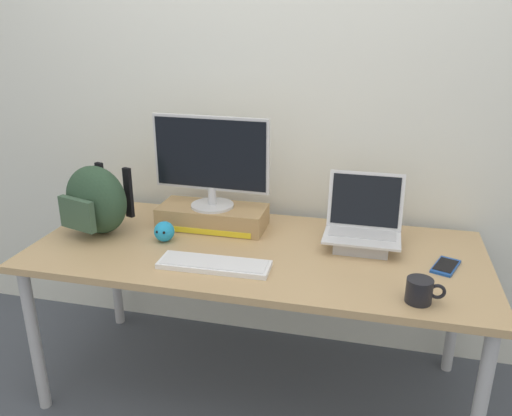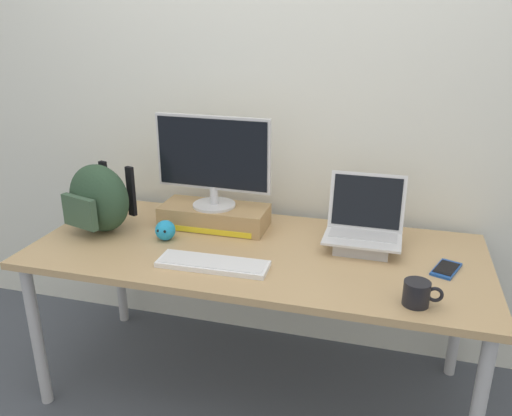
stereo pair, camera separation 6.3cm
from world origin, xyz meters
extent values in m
plane|color=#474C56|center=(0.00, 0.00, 0.00)|extent=(20.00, 20.00, 0.00)
cube|color=silver|center=(0.00, 0.51, 1.30)|extent=(7.00, 0.10, 2.60)
cube|color=tan|center=(0.00, 0.00, 0.70)|extent=(1.88, 0.81, 0.03)
cylinder|color=#B2B2B7|center=(-0.88, -0.35, 0.34)|extent=(0.05, 0.05, 0.68)
cylinder|color=#B2B2B7|center=(0.88, -0.35, 0.34)|extent=(0.05, 0.05, 0.68)
cylinder|color=#B2B2B7|center=(-0.88, 0.35, 0.34)|extent=(0.05, 0.05, 0.68)
cylinder|color=#B2B2B7|center=(0.88, 0.35, 0.34)|extent=(0.05, 0.05, 0.68)
cube|color=#A88456|center=(-0.25, 0.18, 0.76)|extent=(0.49, 0.21, 0.10)
cube|color=yellow|center=(-0.25, 0.08, 0.73)|extent=(0.42, 0.00, 0.02)
cylinder|color=silver|center=(-0.25, 0.18, 0.82)|extent=(0.20, 0.20, 0.01)
cylinder|color=silver|center=(-0.25, 0.18, 0.87)|extent=(0.04, 0.04, 0.08)
cube|color=silver|center=(-0.25, 0.18, 1.06)|extent=(0.54, 0.04, 0.33)
cube|color=black|center=(-0.25, 0.17, 1.06)|extent=(0.51, 0.02, 0.31)
cube|color=#ADADB2|center=(0.43, 0.11, 0.74)|extent=(0.22, 0.20, 0.05)
cube|color=silver|center=(0.43, 0.11, 0.77)|extent=(0.32, 0.25, 0.01)
cube|color=#B7B7BC|center=(0.43, 0.13, 0.78)|extent=(0.28, 0.14, 0.00)
cube|color=silver|center=(0.43, 0.20, 0.89)|extent=(0.32, 0.07, 0.24)
cube|color=black|center=(0.43, 0.20, 0.89)|extent=(0.28, 0.06, 0.21)
cube|color=white|center=(-0.12, -0.21, 0.72)|extent=(0.44, 0.14, 0.02)
cube|color=silver|center=(-0.12, -0.21, 0.73)|extent=(0.41, 0.12, 0.00)
ellipsoid|color=#28422D|center=(-0.73, 0.00, 0.87)|extent=(0.36, 0.28, 0.31)
cube|color=#38513D|center=(-0.76, -0.11, 0.84)|extent=(0.19, 0.08, 0.14)
cube|color=black|center=(-0.78, 0.13, 0.88)|extent=(0.04, 0.03, 0.23)
cube|color=black|center=(-0.61, 0.08, 0.88)|extent=(0.04, 0.03, 0.23)
cylinder|color=black|center=(0.64, -0.29, 0.76)|extent=(0.09, 0.09, 0.09)
torus|color=black|center=(0.70, -0.29, 0.76)|extent=(0.06, 0.01, 0.06)
cube|color=#19479E|center=(0.76, 0.00, 0.72)|extent=(0.13, 0.17, 0.01)
cube|color=black|center=(0.76, 0.00, 0.72)|extent=(0.11, 0.14, 0.00)
sphere|color=#2393CC|center=(-0.40, -0.02, 0.76)|extent=(0.09, 0.09, 0.09)
sphere|color=black|center=(-0.42, -0.06, 0.77)|extent=(0.01, 0.01, 0.01)
sphere|color=black|center=(-0.39, -0.06, 0.77)|extent=(0.01, 0.01, 0.01)
camera|label=1|loc=(0.47, -1.90, 1.62)|focal=35.92mm
camera|label=2|loc=(0.53, -1.89, 1.62)|focal=35.92mm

